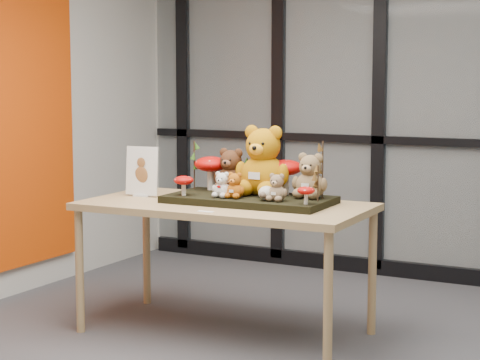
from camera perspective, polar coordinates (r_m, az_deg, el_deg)
The scene contains 22 objects.
room_shell at distance 4.24m, azimuth 4.16°, elevation 8.72°, with size 5.00×5.00×5.00m.
glass_partition at distance 6.58m, azimuth 12.88°, elevation 5.64°, with size 4.90×0.06×2.78m.
display_table at distance 5.14m, azimuth -0.97°, elevation -2.25°, with size 1.71×0.88×0.79m.
diorama_tray at distance 5.13m, azimuth 0.60°, elevation -1.30°, with size 0.97×0.48×0.04m, color black.
bear_pooh_yellow at distance 5.17m, azimuth 1.55°, elevation 1.54°, with size 0.35×0.32×0.46m, color #B97507, non-canonical shape.
bear_brown_medium at distance 5.30m, azimuth -0.59°, elevation 0.80°, with size 0.23×0.20×0.29m, color #452513, non-canonical shape.
bear_tan_back at distance 5.06m, azimuth 4.65°, elevation 0.45°, with size 0.22×0.20×0.29m, color olive, non-canonical shape.
bear_small_yellow at distance 5.04m, azimuth -0.34°, elevation -0.26°, with size 0.13×0.12×0.17m, color #B1550E, non-canonical shape.
bear_white_bow at distance 5.07m, azimuth -1.17°, elevation -0.21°, with size 0.13×0.12×0.17m, color silver, non-canonical shape.
bear_beige_small at distance 4.92m, azimuth 2.44°, elevation -0.38°, with size 0.13×0.12×0.17m, color #876B4C, non-canonical shape.
plush_cream_hedgehog at distance 4.95m, azimuth 1.75°, elevation -0.82°, with size 0.07×0.06×0.09m, color silver, non-canonical shape.
mushroom_back_left at distance 5.40m, azimuth -1.91°, elevation 0.57°, with size 0.21×0.21×0.23m, color #A70805, non-canonical shape.
mushroom_back_right at distance 5.19m, azimuth 2.99°, elevation 0.31°, with size 0.21×0.21×0.23m, color #A70805, non-canonical shape.
mushroom_front_left at distance 5.16m, azimuth -3.72°, elevation -0.31°, with size 0.12×0.12×0.13m, color #A70805, non-canonical shape.
mushroom_front_right at distance 4.81m, azimuth 4.35°, elevation -0.96°, with size 0.10×0.10×0.11m, color #A70805, non-canonical shape.
sprig_green_far_left at distance 5.43m, azimuth -3.02°, elevation 0.98°, with size 0.05×0.05×0.30m, color #123A0D, non-canonical shape.
sprig_green_mid_left at distance 5.40m, azimuth -1.20°, elevation 0.53°, with size 0.05×0.05×0.22m, color #123A0D, non-canonical shape.
sprig_dry_far_right at distance 5.04m, azimuth 5.45°, elevation 0.68°, with size 0.05×0.05×0.33m, color brown, non-canonical shape.
sprig_dry_mid_right at distance 4.92m, azimuth 5.14°, elevation -0.22°, with size 0.05×0.05×0.21m, color brown, non-canonical shape.
sprig_green_centre at distance 5.33m, azimuth 0.48°, elevation 0.36°, with size 0.05×0.05×0.21m, color #123A0D, non-canonical shape.
sign_holder at distance 5.43m, azimuth -6.47°, elevation 0.45°, with size 0.22×0.07×0.31m.
label_card at distance 4.82m, azimuth -2.27°, elevation -2.08°, with size 0.09×0.03×0.00m, color white.
Camera 1 is at (1.71, -3.88, 1.55)m, focal length 65.00 mm.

